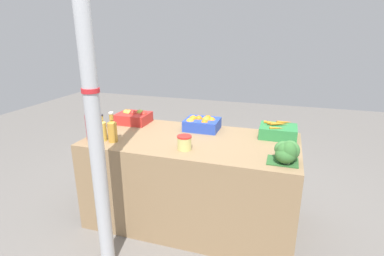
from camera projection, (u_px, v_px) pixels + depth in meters
name	position (u px, v px, depth m)	size (l,w,h in m)	color
ground_plane	(192.00, 218.00, 2.88)	(10.00, 10.00, 0.00)	slate
market_table	(192.00, 180.00, 2.75)	(1.83, 0.90, 0.81)	#937551
support_pole	(91.00, 92.00, 1.92)	(0.12, 0.12, 2.67)	#B7BABF
apple_crate	(134.00, 117.00, 3.07)	(0.32, 0.27, 0.14)	red
orange_crate	(202.00, 123.00, 2.85)	(0.32, 0.27, 0.14)	#2847B7
carrot_crate	(278.00, 131.00, 2.66)	(0.32, 0.27, 0.14)	#2D8442
broccoli_pile	(287.00, 152.00, 2.13)	(0.22, 0.21, 0.17)	#2D602D
juice_bottle_ruby	(90.00, 125.00, 2.59)	(0.07, 0.07, 0.30)	#B2333D
juice_bottle_golden	(102.00, 130.00, 2.56)	(0.07, 0.07, 0.23)	gold
juice_bottle_amber	(112.00, 130.00, 2.53)	(0.08, 0.08, 0.26)	gold
pickle_jar	(184.00, 143.00, 2.38)	(0.12, 0.12, 0.12)	#D1CC75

